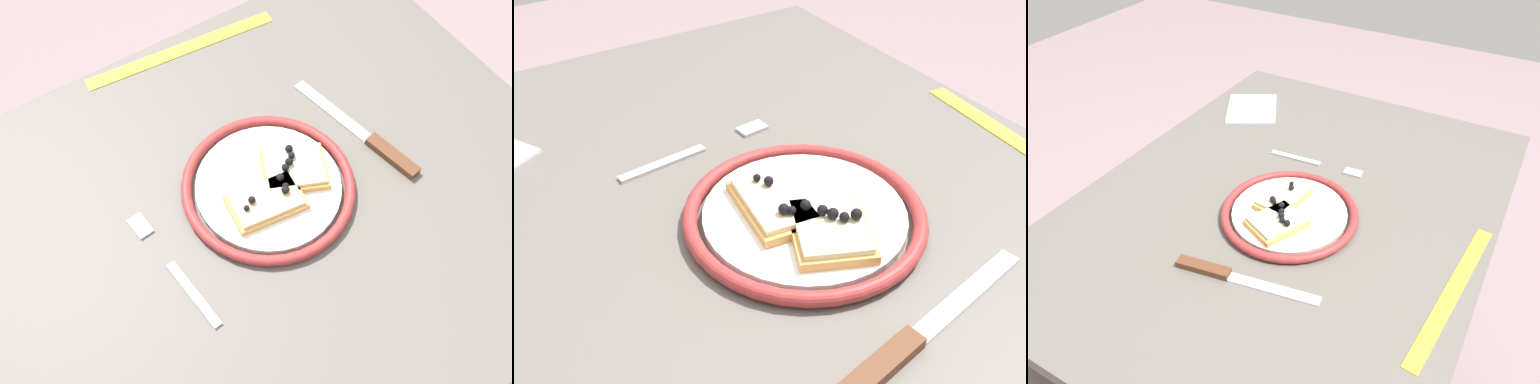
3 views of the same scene
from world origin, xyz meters
The scene contains 7 objects.
dining_table centered at (0.00, 0.00, 0.66)m, with size 0.94×0.73×0.78m.
plate centered at (0.04, 0.02, 0.79)m, with size 0.25×0.25×0.02m.
pizza_slice_near centered at (0.02, 0.00, 0.80)m, with size 0.11×0.08×0.03m.
pizza_slice_far centered at (0.08, 0.02, 0.80)m, with size 0.11×0.11×0.03m.
knife centered at (0.22, 0.00, 0.78)m, with size 0.06×0.24×0.01m.
fork centered at (-0.14, -0.01, 0.78)m, with size 0.03×0.20×0.00m.
measuring_tape centered at (0.07, 0.33, 0.78)m, with size 0.33×0.02×0.00m, color yellow.
Camera 2 is at (0.42, -0.26, 1.18)m, focal length 42.48 mm.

